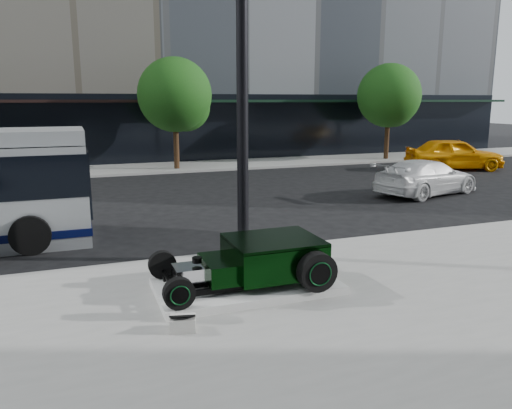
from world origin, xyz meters
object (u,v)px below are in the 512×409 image
object	(u,v)px
lamppost	(242,81)
white_sedan	(426,177)
hot_rod	(263,259)
yellow_taxi	(454,154)

from	to	relation	value
lamppost	white_sedan	distance (m)	11.32
hot_rod	lamppost	xyz separation A→B (m)	(0.32, 2.08, 3.37)
hot_rod	white_sedan	distance (m)	12.22
hot_rod	white_sedan	bearing A→B (deg)	37.09
lamppost	white_sedan	world-z (taller)	lamppost
lamppost	yellow_taxi	xyz separation A→B (m)	(15.52, 10.63, -3.22)
hot_rod	lamppost	bearing A→B (deg)	81.37
hot_rod	lamppost	size ratio (longest dim) A/B	0.38
yellow_taxi	white_sedan	bearing A→B (deg)	150.37
white_sedan	lamppost	bearing A→B (deg)	104.65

